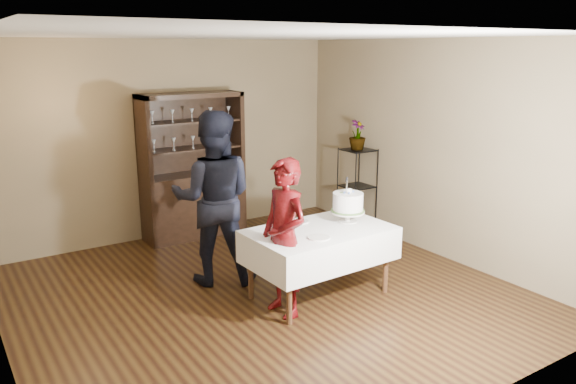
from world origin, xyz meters
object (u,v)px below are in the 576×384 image
Objects in this scene: potted_plant at (357,135)px; cake at (348,204)px; plant_etagere at (357,186)px; woman at (284,238)px; china_hutch at (193,190)px; cake_table at (319,245)px; man at (214,198)px.

cake is at bearing -132.62° from potted_plant.
plant_etagere is 2.86m from woman.
potted_plant is at bearing 47.38° from cake.
china_hutch is at bearing 152.81° from potted_plant.
china_hutch is at bearing 96.32° from cake_table.
man reaches higher than potted_plant.
man is 4.63× the size of potted_plant.
woman is (-2.32, -1.67, 0.14)m from plant_etagere.
woman is at bearing -95.11° from china_hutch.
potted_plant is at bearing 40.78° from cake_table.
china_hutch is 2.33m from plant_etagere.
cake reaches higher than cake_table.
woman is at bearing -144.11° from potted_plant.
plant_etagere is at bearing 40.47° from cake_table.
china_hutch is 1.70m from man.
cake_table is at bearing -83.68° from china_hutch.
china_hutch is at bearing -76.17° from man.
man is at bearing -105.78° from china_hutch.
potted_plant reaches higher than plant_etagere.
china_hutch is 2.42m from potted_plant.
cake_table is 0.59m from woman.
china_hutch is 1.31× the size of cake_table.
china_hutch is 1.67× the size of plant_etagere.
man is 1.48m from cake.
cake_table is (0.29, -2.58, -0.09)m from china_hutch.
cake is (0.69, -2.54, 0.28)m from china_hutch.
potted_plant is at bearing 120.26° from woman.
cake_table is (-1.79, -1.53, -0.08)m from plant_etagere.
cake is 1.21× the size of potted_plant.
potted_plant reaches higher than cake_table.
china_hutch is at bearing 153.17° from plant_etagere.
potted_plant is (2.06, -1.06, 0.73)m from china_hutch.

